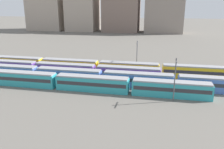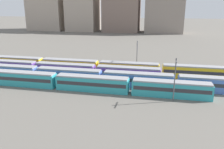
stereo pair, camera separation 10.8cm
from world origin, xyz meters
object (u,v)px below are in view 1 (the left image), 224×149
train_track_2 (65,70)px  catenary_pole_1 (137,55)px  train_track_0 (56,81)px  train_track_1 (138,80)px  catenary_pole_0 (175,78)px  train_track_3 (161,70)px

train_track_2 → catenary_pole_1: bearing=21.3°
train_track_0 → train_track_2: bearing=100.7°
train_track_1 → train_track_2: 22.77m
train_track_1 → catenary_pole_0: bearing=-43.2°
train_track_1 → catenary_pole_1: (-1.78, 13.14, 3.60)m
train_track_2 → train_track_3: same height
catenary_pole_1 → train_track_0: bearing=-135.1°
train_track_2 → catenary_pole_1: 22.18m
train_track_2 → catenary_pole_1: (20.40, 7.94, 3.60)m
train_track_0 → catenary_pole_0: (28.75, -2.83, 3.54)m
catenary_pole_0 → train_track_2: bearing=156.7°
train_track_1 → catenary_pole_1: catenary_pole_1 is taller
train_track_0 → train_track_1: same height
train_track_0 → train_track_2: size_ratio=1.34×
catenary_pole_1 → train_track_2: bearing=-158.7°
train_track_0 → train_track_3: (25.84, 15.60, 0.00)m
catenary_pole_0 → catenary_pole_1: 23.55m
train_track_2 → train_track_3: (27.81, 5.20, 0.00)m
train_track_3 → catenary_pole_0: catenary_pole_0 is taller
train_track_2 → train_track_3: size_ratio=0.50×
train_track_2 → train_track_1: bearing=-13.2°
catenary_pole_0 → train_track_0: bearing=174.4°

